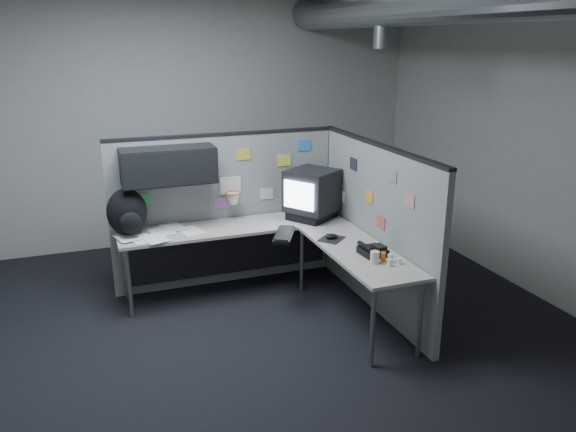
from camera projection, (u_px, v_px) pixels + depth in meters
name	position (u px, v px, depth m)	size (l,w,h in m)	color
room	(336.00, 95.00, 4.63)	(5.62, 5.62, 3.22)	black
partition_back	(212.00, 196.00, 5.80)	(2.44, 0.42, 1.63)	gray
partition_right	(375.00, 227.00, 5.38)	(0.07, 2.23, 1.63)	gray
desk	(265.00, 242.00, 5.57)	(2.31, 2.11, 0.73)	#A59E95
monitor	(312.00, 194.00, 5.86)	(0.63, 0.63, 0.52)	black
keyboard	(284.00, 234.00, 5.39)	(0.36, 0.49, 0.04)	black
mouse	(332.00, 237.00, 5.31)	(0.31, 0.31, 0.05)	black
phone	(372.00, 250.00, 4.92)	(0.22, 0.24, 0.11)	black
bottles	(389.00, 259.00, 4.73)	(0.15, 0.16, 0.08)	silver
cup	(375.00, 257.00, 4.73)	(0.08, 0.08, 0.11)	beige
papers	(159.00, 234.00, 5.43)	(0.88, 0.63, 0.02)	white
backpack	(127.00, 213.00, 5.35)	(0.43, 0.42, 0.46)	black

